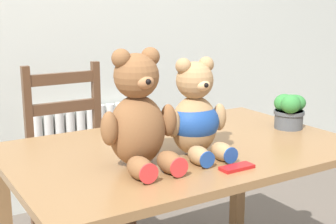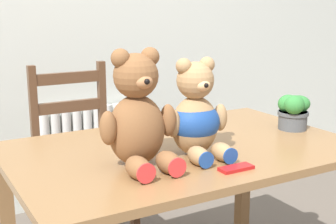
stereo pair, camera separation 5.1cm
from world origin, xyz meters
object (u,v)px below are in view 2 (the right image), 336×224
potted_plant (293,110)px  teddy_bear_left (138,117)px  wooden_chair_behind (80,161)px  chocolate_bar (236,168)px  teddy_bear_right (196,117)px

potted_plant → teddy_bear_left: bearing=-173.4°
wooden_chair_behind → potted_plant: bearing=131.7°
wooden_chair_behind → teddy_bear_left: teddy_bear_left is taller
potted_plant → chocolate_bar: 0.63m
teddy_bear_left → chocolate_bar: (0.27, -0.20, -0.17)m
teddy_bear_right → chocolate_bar: size_ratio=2.97×
chocolate_bar → potted_plant: bearing=28.5°
teddy_bear_right → potted_plant: bearing=-168.2°
wooden_chair_behind → teddy_bear_left: 1.01m
wooden_chair_behind → teddy_bear_right: bearing=99.1°
potted_plant → chocolate_bar: size_ratio=1.38×
wooden_chair_behind → teddy_bear_left: bearing=84.0°
wooden_chair_behind → teddy_bear_right: 1.00m
teddy_bear_right → potted_plant: 0.59m
potted_plant → chocolate_bar: (-0.55, -0.30, -0.08)m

